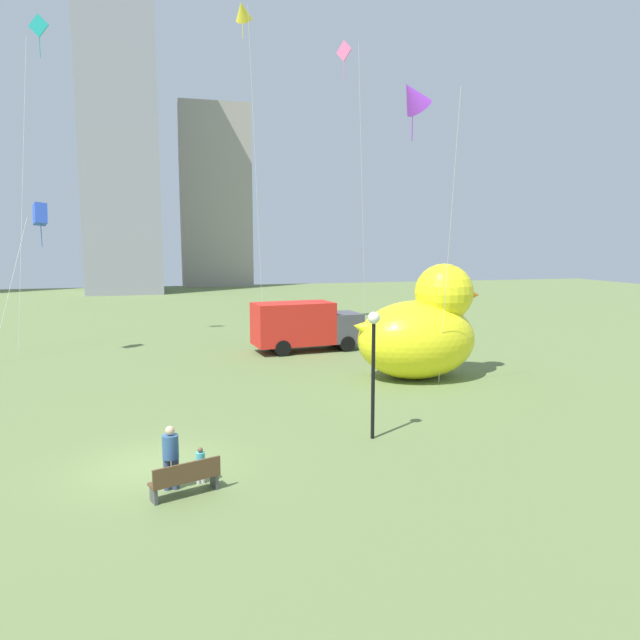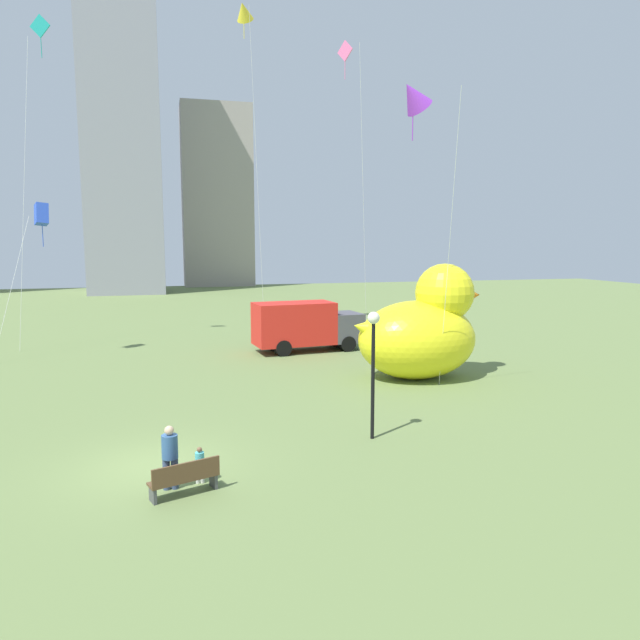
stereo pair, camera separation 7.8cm
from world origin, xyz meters
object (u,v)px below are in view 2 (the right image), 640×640
kite_teal (38,48)px  kite_pink (347,70)px  person_child (200,463)px  giant_inflatable_duck (422,330)px  kite_yellow (244,12)px  kite_purple (413,97)px  kite_blue (41,215)px  box_truck (306,326)px  lamppost (373,348)px  park_bench (185,477)px  person_adult (170,454)px

kite_teal → kite_pink: 17.97m
person_child → giant_inflatable_duck: bearing=42.1°
kite_yellow → kite_purple: bearing=-77.1°
kite_pink → kite_blue: bearing=-172.3°
kite_teal → kite_blue: bearing=-85.4°
kite_purple → kite_pink: 15.18m
box_truck → kite_pink: bearing=47.0°
giant_inflatable_duck → kite_teal: size_ratio=0.34×
person_child → lamppost: size_ratio=0.24×
park_bench → kite_purple: (9.36, 7.94, 11.47)m
person_adult → kite_pink: (11.42, 21.67, 15.97)m
person_child → kite_blue: 21.54m
person_child → giant_inflatable_duck: 14.42m
kite_teal → kite_pink: kite_teal is taller
giant_inflatable_duck → kite_yellow: kite_yellow is taller
person_child → kite_pink: size_ratio=0.05×
giant_inflatable_duck → lamppost: giant_inflatable_duck is taller
kite_yellow → kite_pink: bearing=-34.0°
park_bench → kite_blue: (-6.56, 19.79, 7.22)m
kite_teal → giant_inflatable_duck: bearing=-36.1°
box_truck → person_child: bearing=-111.8°
kite_teal → kite_purple: bearing=-43.5°
person_child → kite_teal: (-7.25, 22.65, 16.57)m
person_adult → kite_purple: size_ratio=0.13×
giant_inflatable_duck → kite_purple: size_ratio=0.50×
person_adult → person_child: bearing=13.8°
person_child → person_adult: bearing=-166.2°
lamppost → kite_purple: bearing=56.2°
box_truck → giant_inflatable_duck: bearing=-65.5°
person_adult → kite_teal: bearing=105.9°
person_child → box_truck: (7.01, 17.55, 0.91)m
kite_teal → kite_blue: kite_teal is taller
box_truck → kite_pink: (3.67, 3.94, 15.44)m
kite_teal → box_truck: bearing=-19.7°
park_bench → kite_teal: size_ratio=0.09×
lamppost → kite_yellow: (-0.76, 23.28, 18.21)m
kite_blue → lamppost: bearing=-53.5°
park_bench → giant_inflatable_duck: size_ratio=0.28×
park_bench → box_truck: box_truck is taller
park_bench → kite_purple: bearing=40.3°
kite_purple → kite_yellow: (-4.15, 18.21, 9.22)m
kite_purple → kite_teal: (-16.21, 15.41, 5.17)m
person_child → kite_yellow: 33.10m
person_child → kite_purple: 16.21m
giant_inflatable_duck → kite_purple: bearing=-125.4°
giant_inflatable_duck → person_child: bearing=-137.9°
park_bench → kite_pink: bearing=63.5°
park_bench → kite_yellow: bearing=78.7°
box_truck → kite_purple: size_ratio=0.51×
person_child → lamppost: lamppost is taller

